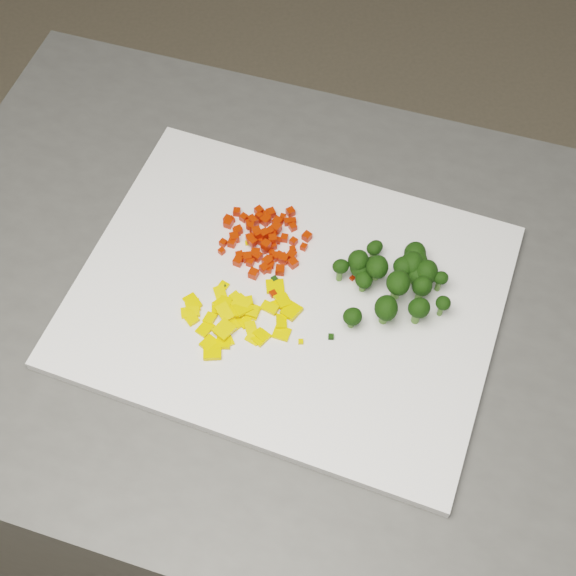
{
  "coord_description": "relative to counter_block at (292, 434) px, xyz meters",
  "views": [
    {
      "loc": [
        -0.29,
        -0.34,
        1.75
      ],
      "look_at": [
        -0.25,
        0.17,
        0.92
      ],
      "focal_mm": 50.0,
      "sensor_mm": 36.0,
      "label": 1
    }
  ],
  "objects": [
    {
      "name": "carrot_cube_13",
      "position": [
        -0.05,
        0.03,
        0.47
      ],
      "size": [
        0.01,
        0.01,
        0.01
      ],
      "primitive_type": "cube",
      "rotation": [
        0.0,
        0.0,
        1.07
      ],
      "color": "red",
      "rests_on": "carrot_pile"
    },
    {
      "name": "broccoli_floret_7",
      "position": [
        0.15,
        0.03,
        0.48
      ],
      "size": [
        0.04,
        0.04,
        0.03
      ],
      "primitive_type": null,
      "color": "black",
      "rests_on": "broccoli_pile"
    },
    {
      "name": "pepper_chunk_39",
      "position": [
        -0.06,
        -0.01,
        0.47
      ],
      "size": [
        0.02,
        0.01,
        0.01
      ],
      "primitive_type": "cube",
      "rotation": [
        0.0,
        -0.11,
        0.08
      ],
      "color": "yellow",
      "rests_on": "pepper_pile"
    },
    {
      "name": "pepper_pile",
      "position": [
        -0.06,
        -0.03,
        0.47
      ],
      "size": [
        0.13,
        0.13,
        0.02
      ],
      "primitive_type": null,
      "color": "yellow",
      "rests_on": "cutting_board"
    },
    {
      "name": "pepper_chunk_33",
      "position": [
        -0.05,
        -0.02,
        0.47
      ],
      "size": [
        0.02,
        0.02,
        0.01
      ],
      "primitive_type": "cube",
      "rotation": [
        -0.03,
        -0.14,
        2.82
      ],
      "color": "yellow",
      "rests_on": "pepper_pile"
    },
    {
      "name": "pepper_chunk_38",
      "position": [
        -0.05,
        -0.03,
        0.47
      ],
      "size": [
        0.02,
        0.02,
        0.01
      ],
      "primitive_type": "cube",
      "rotation": [
        0.1,
        -0.07,
        1.03
      ],
      "color": "yellow",
      "rests_on": "pepper_pile"
    },
    {
      "name": "carrot_cube_56",
      "position": [
        -0.03,
        0.03,
        0.47
      ],
      "size": [
        0.01,
        0.01,
        0.01
      ],
      "primitive_type": "cube",
      "rotation": [
        0.0,
        0.0,
        1.29
      ],
      "color": "red",
      "rests_on": "carrot_pile"
    },
    {
      "name": "pepper_chunk_36",
      "position": [
        -0.07,
        -0.01,
        0.47
      ],
      "size": [
        0.02,
        0.02,
        0.01
      ],
      "primitive_type": "cube",
      "rotation": [
        -0.05,
        -0.07,
        2.21
      ],
      "color": "yellow",
      "rests_on": "pepper_pile"
    },
    {
      "name": "pepper_chunk_3",
      "position": [
        -0.05,
        -0.06,
        0.47
      ],
      "size": [
        0.02,
        0.02,
        0.01
      ],
      "primitive_type": "cube",
      "rotation": [
        -0.13,
        -0.06,
        2.5
      ],
      "color": "yellow",
      "rests_on": "pepper_pile"
    },
    {
      "name": "broccoli_floret_16",
      "position": [
        0.14,
        0.01,
        0.48
      ],
      "size": [
        0.04,
        0.04,
        0.04
      ],
      "primitive_type": null,
      "color": "black",
      "rests_on": "broccoli_pile"
    },
    {
      "name": "pepper_chunk_26",
      "position": [
        -0.06,
        -0.02,
        0.47
      ],
      "size": [
        0.03,
        0.02,
        0.01
      ],
      "primitive_type": "cube",
      "rotation": [
        -0.07,
        0.09,
        0.47
      ],
      "color": "yellow",
      "rests_on": "pepper_pile"
    },
    {
      "name": "carrot_cube_61",
      "position": [
        -0.03,
        0.06,
        0.48
      ],
      "size": [
        0.01,
        0.01,
        0.01
      ],
      "primitive_type": "cube",
      "rotation": [
        0.0,
        0.0,
        0.87
      ],
      "color": "red",
      "rests_on": "carrot_pile"
    },
    {
      "name": "pepper_chunk_24",
      "position": [
        -0.06,
        -0.01,
        0.47
      ],
      "size": [
        0.03,
        0.03,
        0.01
      ],
      "primitive_type": "cube",
      "rotation": [
        0.04,
        -0.09,
        0.78
      ],
      "color": "yellow",
      "rests_on": "pepper_pile"
    },
    {
      "name": "carrot_pile",
      "position": [
        -0.03,
        0.08,
        0.48
      ],
      "size": [
        0.11,
        0.11,
        0.03
      ],
      "primitive_type": null,
      "color": "red",
      "rests_on": "cutting_board"
    },
    {
      "name": "carrot_cube_20",
      "position": [
        -0.05,
        0.05,
        0.47
      ],
      "size": [
        0.01,
        0.01,
        0.01
      ],
      "primitive_type": "cube",
      "rotation": [
        0.0,
        0.0,
        1.62
      ],
      "color": "red",
      "rests_on": "carrot_pile"
    },
    {
      "name": "carrot_cube_32",
      "position": [
        0.01,
        0.12,
        0.47
      ],
      "size": [
        0.01,
        0.01,
        0.01
      ],
      "primitive_type": "cube",
      "rotation": [
        0.0,
        0.0,
        2.0
      ],
      "color": "red",
      "rests_on": "carrot_pile"
    },
    {
      "name": "carrot_cube_52",
      "position": [
        -0.02,
        0.05,
        0.47
      ],
      "size": [
        0.01,
        0.01,
        0.01
      ],
      "primitive_type": "cube",
      "rotation": [
        0.0,
        0.0,
        1.34
      ],
      "color": "red",
      "rests_on": "carrot_pile"
    },
    {
      "name": "pepper_chunk_31",
      "position": [
        -0.12,
        -0.03,
        0.47
      ],
      "size": [
        0.02,
        0.02,
        0.01
      ],
      "primitive_type": "cube",
      "rotation": [
        -0.12,
        -0.01,
        2.12
      ],
      "color": "yellow",
      "rests_on": "pepper_pile"
    },
    {
      "name": "pepper_chunk_19",
      "position": [
        -0.04,
        -0.06,
        0.47
      ],
      "size": [
        0.02,
        0.02,
        0.01
      ],
      "primitive_type": "cube",
      "rotation": [
        0.15,
        -0.0,
        2.27
      ],
      "color": "yellow",
      "rests_on": "pepper_pile"
    },
    {
      "name": "stray_bit_9",
      "position": [
        -0.02,
        0.0,
        0.47
      ],
      "size": [
        0.01,
        0.01,
        0.01
      ],
      "primitive_type": "cube",
      "rotation": [
        0.0,
        0.0,
        2.01
      ],
      "color": "red",
      "rests_on": "cutting_board"
    },
    {
      "name": "carrot_cube_36",
      "position": [
        0.0,
        0.11,
        0.47
      ],
      "size": [
        0.01,
        0.01,
        0.01
      ],
      "primitive_type": "cube",
      "rotation": [
        0.0,
        0.0,
        0.08
      ],
      "color": "red",
      "rests_on": "carrot_pile"
    },
    {
      "name": "broccoli_floret_15",
      "position": [
        0.08,
        0.02,
        0.48
      ],
      "size": [
        0.04,
        0.04,
        0.03
      ],
      "primitive_type": null,
      "color": "black",
      "rests_on": "broccoli_pile"
    },
    {
      "name": "pepper_chunk_5",
      "position": [
        -0.09,
        -0.06,
        0.47
      ],
      "size": [
        0.02,
        0.02,
        0.01
      ],
      "primitive_type": "cube",
      "rotation": [
        0.11,
        0.05,
        3.0
      ],
      "color": "yellow",
      "rests_on": "pepper_pile"
    },
    {
      "name": "broccoli_floret_6",
      "position": [
        0.14,
        -0.05,
        0.48
      ],
      "size": [
        0.04,
        0.04,
        0.04
      ],
      "primitive_type": null,
      "color": "black",
      "rests_on": "broccoli_pile"
    },
    {
      "name": "pepper_chunk_32",
      "position": [
        -0.08,
        0.02,
        0.47
      ],
      "size": [
        0.02,
        0.02,
        0.01
      ],
      "primitive_type": "cube",
      "rotation": [
        0.06,
        0.03,
        0.94
      ],
      "color": "yellow",
      "rests_on": "pepper_pile"
    },
    {
      "name": "carrot_cube_47",
      "position": [
        -0.06,
        0.09,
        0.47
      ],
      "size": [
        0.01,
        0.01,
        0.01
      ],
      "primitive_type": "cube",
      "rotation": [
        0.0,
        0.0,
        1.73
      ],
      "color": "red",
      "rests_on": "carrot_pile"
    },
    {
      "name": "carrot_cube_1",
      "position": [
        -0.02,
        0.09,
        0.47
      ],
      "size": [
        0.01,
        0.01,
        0.01
      ],
      "primitive_type": "cube",
      "rotation": [
        0.0,
        0.0,
        0.86
      ],
      "color": "red",
      "rests_on": "carrot_pile"
    },
    {
      "name": "broccoli_floret_2",
      "position": [
        0.08,
        0.02,
        0.48
      ],
      "size": [
        0.04,
        0.04,
        0.04
      ],
      "primitive_type": null,
      "color": "black",
      "rests_on": "broccoli_pile"
    },
    {
      "name": "broccoli_floret_10",
      "position": [
        0.12,
        -0.02,
        0.5
      ],
      "size": [
        0.04,
        0.04,
        0.04
      ],
      "primitive_type": null,
      "color": "black",
      "rests_on": "broccoli_pile"
    },
    {
      "name": "pepper_chunk_29",
      "position": [
        -0.12,
        -0.0,
        0.47
      ],
      "size": [
        0.02,
        0.03,
        0.01
      ],
      "primitive_type": "cube",
      "rotation": [
        -0.03,
        0.07,
        2.08
      ],
      "color": "yellow",
      "rests_on": "pepper_pile"
    },
    {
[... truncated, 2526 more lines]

